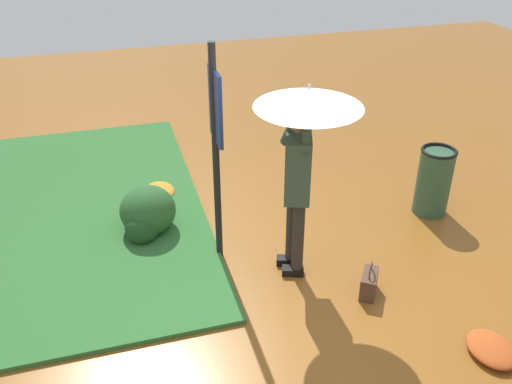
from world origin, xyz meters
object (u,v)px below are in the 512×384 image
Objects in this scene: person_with_umbrella at (303,135)px; handbag at (369,283)px; info_sign_post at (216,131)px; trash_bin at (434,181)px.

person_with_umbrella is 1.61m from handbag.
person_with_umbrella reaches higher than handbag.
info_sign_post is 2.08m from handbag.
trash_bin is (-1.17, 1.38, 0.29)m from handbag.
handbag is (0.50, 0.56, -1.42)m from person_with_umbrella.
handbag is 1.84m from trash_bin.
person_with_umbrella is at bearing 52.56° from info_sign_post.
info_sign_post is at bearing -127.44° from person_with_umbrella.
trash_bin is (-0.15, 2.62, -1.03)m from info_sign_post.
handbag is (1.02, 1.24, -1.32)m from info_sign_post.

